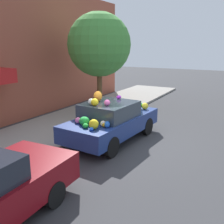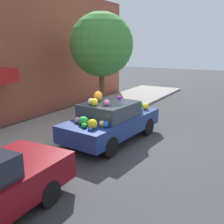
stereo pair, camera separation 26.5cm
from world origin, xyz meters
The scene contains 6 objects.
ground_plane centered at (0.00, 0.00, 0.00)m, with size 60.00×60.00×0.00m, color #38383A.
sidewalk_curb centered at (0.00, 2.70, 0.06)m, with size 24.00×3.20×0.12m.
building_facade centered at (-0.16, 4.91, 2.96)m, with size 18.00×1.20×6.01m.
street_tree centered at (2.72, 2.24, 3.32)m, with size 2.91×2.91×4.67m.
fire_hydrant centered at (0.53, 1.79, 0.46)m, with size 0.20×0.20×0.70m.
art_car centered at (-0.04, 0.07, 0.75)m, with size 4.10×2.01×1.77m.
Camera 2 is at (-7.63, -4.45, 3.32)m, focal length 42.00 mm.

